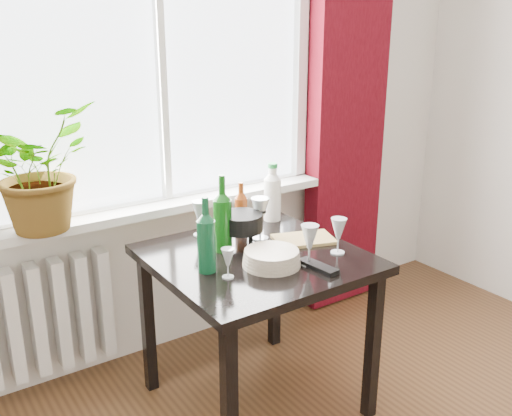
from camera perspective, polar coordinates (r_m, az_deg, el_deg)
window at (r=2.80m, az=-9.78°, el=16.04°), size 1.72×0.08×1.62m
windowsill at (r=2.87m, az=-8.37°, el=0.38°), size 1.72×0.20×0.04m
curtain at (r=3.37m, az=9.20°, el=11.22°), size 0.50×0.12×2.56m
radiator at (r=2.86m, az=-22.09°, el=-10.63°), size 0.80×0.10×0.55m
table at (r=2.49m, az=0.02°, el=-6.64°), size 0.85×0.85×0.74m
potted_plant at (r=2.54m, az=-21.03°, el=3.69°), size 0.63×0.62×0.53m
wine_bottle_left at (r=2.25m, az=-5.02°, el=-2.65°), size 0.09×0.09×0.31m
wine_bottle_right at (r=2.44m, az=-3.38°, el=-0.49°), size 0.10×0.10×0.34m
bottle_amber at (r=2.66m, az=-1.50°, el=0.06°), size 0.07×0.07×0.25m
cleaning_bottle at (r=2.83m, az=1.65°, el=1.67°), size 0.09×0.09×0.30m
wineglass_front_right at (r=2.33m, az=5.37°, el=-3.66°), size 0.09×0.09×0.18m
wineglass_far_right at (r=2.46m, az=8.23°, el=-2.73°), size 0.09×0.09×0.16m
wineglass_back_center at (r=2.59m, az=0.42°, el=-0.99°), size 0.09×0.09×0.20m
wineglass_back_left at (r=2.65m, az=-5.65°, el=-1.00°), size 0.09×0.09×0.17m
wineglass_front_left at (r=2.22m, az=-2.83°, el=-5.52°), size 0.06×0.06×0.12m
plate_stack at (r=2.34m, az=1.57°, el=-5.03°), size 0.28×0.28×0.06m
fondue_pot at (r=2.52m, az=-1.48°, el=-2.18°), size 0.28×0.27×0.15m
tv_remote at (r=2.33m, az=6.20°, el=-5.84°), size 0.08×0.19×0.02m
cutting_board at (r=2.61m, az=4.79°, el=-3.14°), size 0.31×0.25×0.01m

